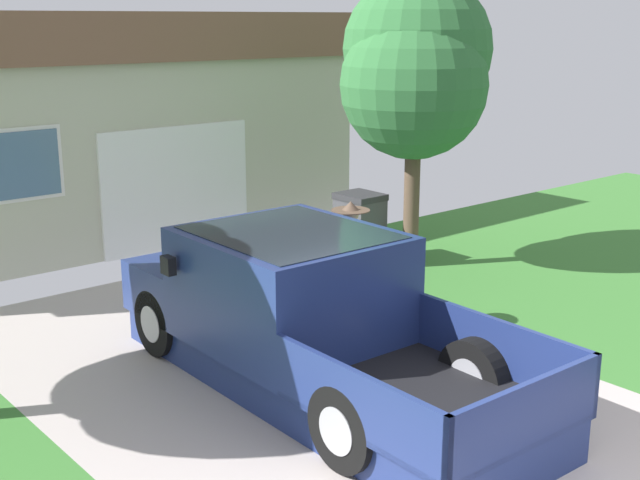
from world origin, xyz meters
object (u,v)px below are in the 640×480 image
(handbag, at_px, (348,327))
(neighbor_tree, at_px, (416,67))
(wheeled_trash_bin, at_px, (360,225))
(person_with_hat, at_px, (350,257))
(house_with_garage, at_px, (31,121))
(pickup_truck, at_px, (297,314))

(handbag, height_order, neighbor_tree, neighbor_tree)
(handbag, height_order, wheeled_trash_bin, wheeled_trash_bin)
(person_with_hat, distance_m, house_with_garage, 8.06)
(person_with_hat, height_order, handbag, person_with_hat)
(person_with_hat, distance_m, handbag, 0.89)
(house_with_garage, distance_m, wheeled_trash_bin, 6.63)
(person_with_hat, relative_size, house_with_garage, 0.15)
(person_with_hat, bearing_deg, handbag, -3.25)
(pickup_truck, relative_size, person_with_hat, 3.19)
(house_with_garage, bearing_deg, wheeled_trash_bin, -61.92)
(wheeled_trash_bin, bearing_deg, person_with_hat, -135.08)
(handbag, bearing_deg, neighbor_tree, 30.86)
(person_with_hat, distance_m, neighbor_tree, 3.89)
(pickup_truck, height_order, handbag, pickup_truck)
(handbag, height_order, house_with_garage, house_with_garage)
(wheeled_trash_bin, bearing_deg, house_with_garage, 118.08)
(house_with_garage, height_order, neighbor_tree, neighbor_tree)
(pickup_truck, xyz_separation_m, person_with_hat, (1.41, 0.69, 0.24))
(pickup_truck, height_order, wheeled_trash_bin, pickup_truck)
(person_with_hat, height_order, wheeled_trash_bin, person_with_hat)
(handbag, distance_m, neighbor_tree, 4.59)
(pickup_truck, relative_size, neighbor_tree, 1.18)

